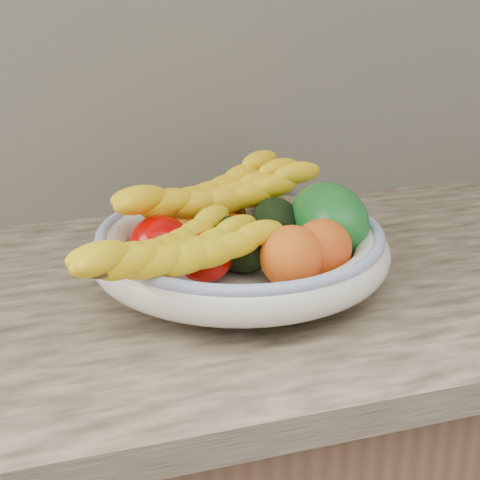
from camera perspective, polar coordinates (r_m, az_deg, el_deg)
The scene contains 13 objects.
fruit_bowl at distance 0.96m, azimuth 0.00°, elevation -0.64°, with size 0.39×0.39×0.08m.
clementine_back_left at distance 1.03m, azimuth -3.46°, elevation 1.21°, with size 0.06×0.06×0.05m, color orange.
clementine_back_right at distance 1.07m, azimuth -0.74°, elevation 1.90°, with size 0.05×0.05×0.04m, color #F55805.
clementine_back_mid at distance 1.02m, azimuth -1.02°, elevation 0.95°, with size 0.05×0.05×0.05m, color #F24C05.
tomato_left at distance 0.95m, azimuth -6.24°, elevation -0.20°, with size 0.08×0.08×0.07m, color #B00100.
tomato_near_left at distance 0.90m, azimuth -2.78°, elevation -1.33°, with size 0.07×0.07×0.06m, color #BC0400.
avocado_center at distance 0.93m, azimuth -0.16°, elevation -0.32°, with size 0.07×0.10×0.07m, color black.
avocado_right at distance 1.01m, azimuth 2.75°, elevation 1.32°, with size 0.07×0.10×0.07m, color black.
green_mango at distance 0.99m, azimuth 6.91°, elevation 1.55°, with size 0.09×0.14×0.10m, color #10591C.
peach_front at distance 0.89m, azimuth 4.02°, elevation -1.32°, with size 0.08×0.08×0.08m, color orange.
peach_right at distance 0.91m, azimuth 6.40°, elevation -0.64°, with size 0.07×0.07×0.07m, color orange.
banana_bunch_back at distance 1.02m, azimuth -2.02°, elevation 3.04°, with size 0.33×0.12×0.09m, color yellow, non-canonical shape.
banana_bunch_front at distance 0.85m, azimuth -5.18°, elevation -1.42°, with size 0.29×0.12×0.08m, color yellow, non-canonical shape.
Camera 1 is at (-0.27, 0.81, 1.31)m, focal length 55.00 mm.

